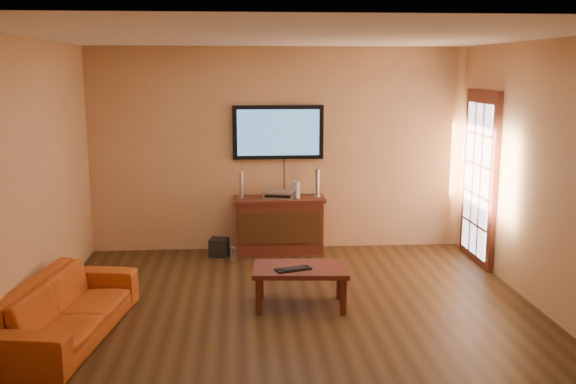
{
  "coord_description": "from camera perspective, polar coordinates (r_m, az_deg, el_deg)",
  "views": [
    {
      "loc": [
        -0.52,
        -5.98,
        2.4
      ],
      "look_at": [
        -0.01,
        0.8,
        1.1
      ],
      "focal_mm": 40.0,
      "sensor_mm": 36.0,
      "label": 1
    }
  ],
  "objects": [
    {
      "name": "french_door",
      "position": [
        8.35,
        16.63,
        1.06
      ],
      "size": [
        0.07,
        1.02,
        2.22
      ],
      "color": "#45190F",
      "rests_on": "ground"
    },
    {
      "name": "media_console",
      "position": [
        8.51,
        -0.78,
        -2.95
      ],
      "size": [
        1.2,
        0.46,
        0.74
      ],
      "color": "#45190F",
      "rests_on": "ground"
    },
    {
      "name": "speaker_left",
      "position": [
        8.42,
        -4.19,
        0.54
      ],
      "size": [
        0.09,
        0.09,
        0.34
      ],
      "color": "silver",
      "rests_on": "media_console"
    },
    {
      "name": "sofa",
      "position": [
        6.19,
        -19.12,
        -8.99
      ],
      "size": [
        0.83,
        1.94,
        0.73
      ],
      "primitive_type": "imported",
      "rotation": [
        0.0,
        0.0,
        1.42
      ],
      "color": "#AE4713",
      "rests_on": "ground"
    },
    {
      "name": "av_receiver",
      "position": [
        8.42,
        -0.79,
        -0.21
      ],
      "size": [
        0.44,
        0.36,
        0.09
      ],
      "primitive_type": "cube",
      "rotation": [
        0.0,
        0.0,
        -0.22
      ],
      "color": "silver",
      "rests_on": "media_console"
    },
    {
      "name": "ground_plane",
      "position": [
        6.47,
        0.6,
        -10.97
      ],
      "size": [
        5.0,
        5.0,
        0.0
      ],
      "primitive_type": "plane",
      "color": "black",
      "rests_on": "ground"
    },
    {
      "name": "bottle",
      "position": [
        8.18,
        -4.89,
        -5.55
      ],
      "size": [
        0.07,
        0.07,
        0.21
      ],
      "color": "white",
      "rests_on": "ground"
    },
    {
      "name": "television",
      "position": [
        8.49,
        -0.88,
        5.33
      ],
      "size": [
        1.2,
        0.08,
        0.71
      ],
      "color": "black",
      "rests_on": "ground"
    },
    {
      "name": "speaker_right",
      "position": [
        8.47,
        2.61,
        0.69
      ],
      "size": [
        0.1,
        0.1,
        0.37
      ],
      "color": "silver",
      "rests_on": "media_console"
    },
    {
      "name": "game_console",
      "position": [
        8.43,
        0.77,
        0.23
      ],
      "size": [
        0.08,
        0.16,
        0.21
      ],
      "primitive_type": "cube",
      "rotation": [
        0.0,
        0.0,
        0.22
      ],
      "color": "white",
      "rests_on": "media_console"
    },
    {
      "name": "keyboard",
      "position": [
        6.49,
        0.47,
        -6.86
      ],
      "size": [
        0.39,
        0.25,
        0.02
      ],
      "color": "black",
      "rests_on": "coffee_table"
    },
    {
      "name": "subwoofer",
      "position": [
        8.45,
        -6.16,
        -4.91
      ],
      "size": [
        0.27,
        0.27,
        0.23
      ],
      "primitive_type": "cube",
      "rotation": [
        0.0,
        0.0,
        -0.19
      ],
      "color": "black",
      "rests_on": "ground"
    },
    {
      "name": "room_walls",
      "position": [
        6.67,
        0.17,
        4.68
      ],
      "size": [
        5.0,
        5.0,
        5.0
      ],
      "color": "tan",
      "rests_on": "ground"
    },
    {
      "name": "coffee_table",
      "position": [
        6.61,
        1.12,
        -7.16
      ],
      "size": [
        1.0,
        0.65,
        0.42
      ],
      "color": "#45190F",
      "rests_on": "ground"
    }
  ]
}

